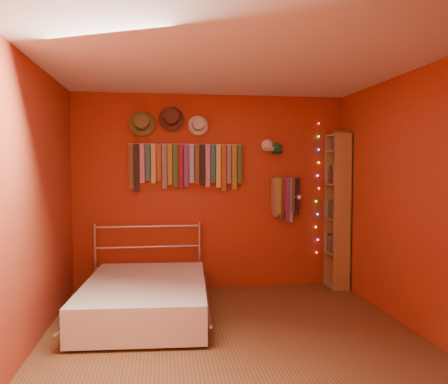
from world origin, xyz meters
name	(u,v)px	position (x,y,z in m)	size (l,w,h in m)	color
ground	(234,340)	(0.00, 0.00, 0.00)	(3.50, 3.50, 0.00)	brown
back_wall	(212,192)	(0.00, 1.75, 1.25)	(3.50, 0.02, 2.50)	maroon
right_wall	(415,201)	(1.75, 0.00, 1.25)	(0.02, 3.50, 2.50)	maroon
left_wall	(29,205)	(-1.75, 0.00, 1.25)	(0.02, 3.50, 2.50)	maroon
ceiling	(234,62)	(0.00, 0.00, 2.50)	(3.50, 3.50, 0.02)	white
tie_rack	(186,164)	(-0.33, 1.68, 1.61)	(1.45, 0.03, 0.61)	silver
small_tie_rack	(285,197)	(0.95, 1.68, 1.18)	(0.40, 0.03, 0.59)	silver
fedora_olive	(142,123)	(-0.88, 1.65, 2.12)	(0.32, 0.17, 0.31)	brown
fedora_brown	(171,118)	(-0.52, 1.65, 2.19)	(0.32, 0.17, 0.31)	#4B251A
fedora_white	(198,125)	(-0.18, 1.66, 2.11)	(0.25, 0.14, 0.25)	beige
cap_white	(267,145)	(0.72, 1.70, 1.85)	(0.17, 0.21, 0.17)	white
cap_green	(276,149)	(0.83, 1.70, 1.82)	(0.16, 0.20, 0.16)	#186C36
fairy_lights	(318,188)	(1.41, 1.71, 1.29)	(0.06, 0.02, 1.74)	#FF3333
reading_lamp	(299,198)	(1.08, 1.51, 1.19)	(0.07, 0.31, 0.09)	silver
bookshelf	(341,210)	(1.66, 1.53, 1.02)	(0.25, 0.34, 2.00)	#A27C49
bed	(146,298)	(-0.82, 0.73, 0.21)	(1.44, 1.86, 0.88)	silver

